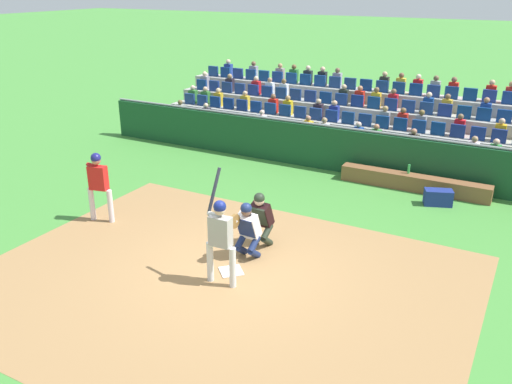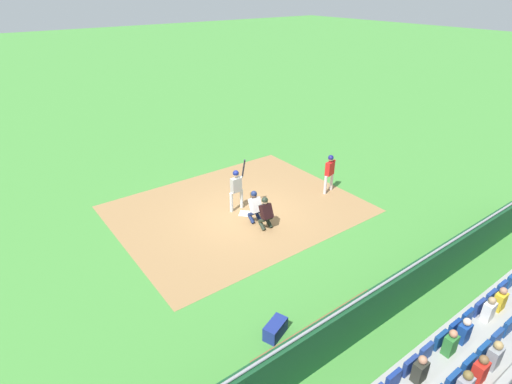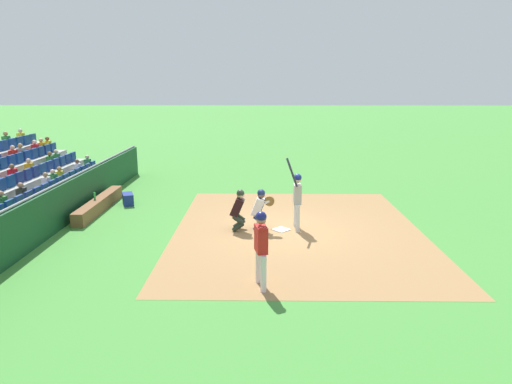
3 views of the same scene
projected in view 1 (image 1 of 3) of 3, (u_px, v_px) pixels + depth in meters
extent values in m
plane|color=#448B38|center=(231.00, 272.00, 10.85)|extent=(160.00, 160.00, 0.00)
cube|color=#9C7448|center=(218.00, 283.00, 10.44)|extent=(9.43, 7.47, 0.01)
cube|color=white|center=(231.00, 271.00, 10.84)|extent=(0.62, 0.62, 0.02)
cylinder|color=silver|center=(233.00, 268.00, 10.17)|extent=(0.13, 0.13, 0.83)
cylinder|color=silver|center=(210.00, 262.00, 10.38)|extent=(0.13, 0.13, 0.83)
cube|color=#A09D99|center=(220.00, 231.00, 10.02)|extent=(0.43, 0.23, 0.59)
sphere|color=tan|center=(220.00, 210.00, 9.85)|extent=(0.21, 0.21, 0.21)
sphere|color=navy|center=(220.00, 207.00, 9.83)|extent=(0.24, 0.24, 0.24)
cylinder|color=#A09D99|center=(218.00, 217.00, 9.96)|extent=(0.46, 0.13, 0.14)
cylinder|color=#A09D99|center=(210.00, 215.00, 10.03)|extent=(0.17, 0.14, 0.13)
cylinder|color=#1F212C|center=(214.00, 190.00, 10.01)|extent=(0.15, 0.37, 0.84)
sphere|color=black|center=(209.00, 213.00, 10.06)|extent=(0.06, 0.06, 0.06)
cylinder|color=navy|center=(254.00, 253.00, 11.26)|extent=(0.16, 0.39, 0.34)
cylinder|color=navy|center=(254.00, 244.00, 11.18)|extent=(0.16, 0.39, 0.33)
cylinder|color=navy|center=(241.00, 250.00, 11.41)|extent=(0.16, 0.39, 0.34)
cylinder|color=navy|center=(241.00, 240.00, 11.33)|extent=(0.16, 0.39, 0.33)
cube|color=silver|center=(249.00, 226.00, 11.16)|extent=(0.44, 0.44, 0.60)
cube|color=navy|center=(246.00, 228.00, 11.06)|extent=(0.39, 0.23, 0.45)
sphere|color=brown|center=(246.00, 211.00, 10.94)|extent=(0.22, 0.22, 0.22)
cube|color=black|center=(246.00, 211.00, 10.94)|extent=(0.20, 0.12, 0.20)
sphere|color=navy|center=(246.00, 208.00, 10.92)|extent=(0.24, 0.24, 0.24)
cylinder|color=brown|center=(235.00, 221.00, 10.86)|extent=(0.08, 0.30, 0.30)
cylinder|color=silver|center=(238.00, 221.00, 11.04)|extent=(0.14, 0.40, 0.22)
cylinder|color=#242D21|center=(267.00, 241.00, 11.79)|extent=(0.16, 0.39, 0.34)
cylinder|color=#242D21|center=(267.00, 232.00, 11.71)|extent=(0.16, 0.39, 0.33)
cylinder|color=#242D21|center=(255.00, 238.00, 11.95)|extent=(0.16, 0.39, 0.34)
cylinder|color=#242D21|center=(255.00, 229.00, 11.87)|extent=(0.16, 0.39, 0.33)
cube|color=black|center=(262.00, 215.00, 11.69)|extent=(0.44, 0.46, 0.60)
cube|color=#242D21|center=(259.00, 216.00, 11.59)|extent=(0.39, 0.24, 0.45)
sphere|color=tan|center=(259.00, 201.00, 11.47)|extent=(0.22, 0.22, 0.22)
cube|color=black|center=(259.00, 201.00, 11.47)|extent=(0.20, 0.12, 0.20)
sphere|color=#242D21|center=(259.00, 198.00, 11.45)|extent=(0.24, 0.24, 0.24)
cube|color=#154424|center=(348.00, 151.00, 16.22)|extent=(17.87, 0.24, 1.33)
cylinder|color=gray|center=(350.00, 129.00, 15.96)|extent=(17.87, 0.07, 0.07)
cube|color=brown|center=(413.00, 183.00, 14.99)|extent=(4.12, 0.40, 0.44)
cylinder|color=green|center=(409.00, 169.00, 15.00)|extent=(0.07, 0.07, 0.26)
cube|color=navy|center=(438.00, 197.00, 13.99)|extent=(0.79, 0.58, 0.42)
cylinder|color=silver|center=(111.00, 206.00, 12.93)|extent=(0.16, 0.16, 0.83)
cylinder|color=silver|center=(92.00, 204.00, 13.06)|extent=(0.16, 0.16, 0.83)
cube|color=red|center=(98.00, 178.00, 12.74)|extent=(0.47, 0.31, 0.59)
sphere|color=#AF745C|center=(96.00, 160.00, 12.57)|extent=(0.21, 0.21, 0.21)
sphere|color=navy|center=(96.00, 158.00, 12.55)|extent=(0.24, 0.24, 0.24)
cylinder|color=red|center=(95.00, 166.00, 12.67)|extent=(0.47, 0.14, 0.14)
cylinder|color=red|center=(89.00, 166.00, 12.71)|extent=(0.17, 0.12, 0.13)
cube|color=#9FA099|center=(365.00, 151.00, 17.80)|extent=(16.55, 0.89, 0.42)
cube|color=navy|center=(493.00, 157.00, 15.79)|extent=(0.44, 0.10, 0.42)
cube|color=#2B7736|center=(495.00, 153.00, 15.97)|extent=(0.32, 0.22, 0.52)
sphere|color=beige|center=(497.00, 142.00, 15.83)|extent=(0.19, 0.19, 0.19)
cube|color=navy|center=(472.00, 154.00, 16.06)|extent=(0.44, 0.10, 0.42)
cube|color=silver|center=(473.00, 151.00, 16.23)|extent=(0.32, 0.22, 0.52)
sphere|color=#A47F5B|center=(475.00, 139.00, 16.10)|extent=(0.19, 0.19, 0.19)
cube|color=navy|center=(451.00, 151.00, 16.33)|extent=(0.44, 0.10, 0.42)
cube|color=navy|center=(431.00, 148.00, 16.60)|extent=(0.44, 0.10, 0.42)
cube|color=navy|center=(411.00, 146.00, 16.87)|extent=(0.44, 0.10, 0.42)
cube|color=#2C2D25|center=(413.00, 142.00, 17.04)|extent=(0.32, 0.22, 0.52)
sphere|color=#AD7457|center=(414.00, 131.00, 16.91)|extent=(0.19, 0.19, 0.19)
cube|color=navy|center=(392.00, 143.00, 17.14)|extent=(0.44, 0.10, 0.42)
cube|color=navy|center=(373.00, 141.00, 17.41)|extent=(0.44, 0.10, 0.42)
cube|color=#2E7832|center=(376.00, 137.00, 17.58)|extent=(0.32, 0.22, 0.52)
sphere|color=#B17152|center=(377.00, 127.00, 17.44)|extent=(0.19, 0.19, 0.19)
cube|color=navy|center=(356.00, 138.00, 17.67)|extent=(0.44, 0.10, 0.42)
cube|color=navy|center=(358.00, 135.00, 17.85)|extent=(0.32, 0.22, 0.52)
sphere|color=beige|center=(359.00, 125.00, 17.71)|extent=(0.19, 0.19, 0.19)
cube|color=navy|center=(338.00, 136.00, 17.94)|extent=(0.44, 0.10, 0.42)
cube|color=navy|center=(321.00, 134.00, 18.21)|extent=(0.44, 0.10, 0.42)
cube|color=silver|center=(324.00, 131.00, 18.38)|extent=(0.32, 0.22, 0.52)
sphere|color=#A1835D|center=(325.00, 120.00, 18.25)|extent=(0.19, 0.19, 0.19)
cube|color=navy|center=(305.00, 131.00, 18.48)|extent=(0.44, 0.10, 0.42)
cube|color=gold|center=(308.00, 128.00, 18.65)|extent=(0.32, 0.22, 0.52)
sphere|color=#AB755B|center=(308.00, 118.00, 18.52)|extent=(0.19, 0.19, 0.19)
cube|color=navy|center=(289.00, 129.00, 18.75)|extent=(0.44, 0.10, 0.42)
cube|color=navy|center=(274.00, 127.00, 19.02)|extent=(0.44, 0.10, 0.42)
cube|color=navy|center=(259.00, 125.00, 19.29)|extent=(0.44, 0.10, 0.42)
cube|color=silver|center=(262.00, 122.00, 19.46)|extent=(0.32, 0.22, 0.52)
sphere|color=beige|center=(262.00, 112.00, 19.33)|extent=(0.19, 0.19, 0.19)
cube|color=navy|center=(244.00, 123.00, 19.55)|extent=(0.44, 0.10, 0.42)
cube|color=navy|center=(230.00, 121.00, 19.82)|extent=(0.44, 0.10, 0.42)
cube|color=navy|center=(216.00, 119.00, 20.09)|extent=(0.44, 0.10, 0.42)
cube|color=navy|center=(203.00, 117.00, 20.36)|extent=(0.44, 0.10, 0.42)
cube|color=#27262E|center=(206.00, 115.00, 20.53)|extent=(0.32, 0.22, 0.52)
sphere|color=beige|center=(206.00, 105.00, 20.40)|extent=(0.19, 0.19, 0.19)
cube|color=navy|center=(190.00, 115.00, 20.63)|extent=(0.44, 0.10, 0.42)
cube|color=navy|center=(177.00, 114.00, 20.90)|extent=(0.44, 0.10, 0.42)
cube|color=gray|center=(181.00, 111.00, 21.07)|extent=(0.32, 0.22, 0.52)
sphere|color=brown|center=(180.00, 102.00, 20.94)|extent=(0.19, 0.19, 0.19)
cube|color=#9FA099|center=(373.00, 138.00, 18.45)|extent=(16.55, 0.89, 0.85)
cube|color=navy|center=(499.00, 136.00, 16.36)|extent=(0.44, 0.10, 0.42)
cube|color=gold|center=(500.00, 133.00, 16.54)|extent=(0.32, 0.22, 0.52)
sphere|color=tan|center=(502.00, 121.00, 16.40)|extent=(0.19, 0.19, 0.19)
cube|color=navy|center=(478.00, 133.00, 16.63)|extent=(0.44, 0.10, 0.42)
cube|color=navy|center=(458.00, 131.00, 16.90)|extent=(0.44, 0.10, 0.42)
cube|color=red|center=(459.00, 128.00, 17.07)|extent=(0.32, 0.22, 0.52)
sphere|color=brown|center=(461.00, 117.00, 16.94)|extent=(0.19, 0.19, 0.19)
cube|color=navy|center=(438.00, 129.00, 17.17)|extent=(0.44, 0.10, 0.42)
cube|color=navy|center=(419.00, 126.00, 17.44)|extent=(0.44, 0.10, 0.42)
cube|color=gray|center=(421.00, 123.00, 17.61)|extent=(0.32, 0.22, 0.52)
sphere|color=brown|center=(422.00, 113.00, 17.48)|extent=(0.19, 0.19, 0.19)
cube|color=navy|center=(400.00, 124.00, 17.71)|extent=(0.44, 0.10, 0.42)
cube|color=red|center=(402.00, 121.00, 17.88)|extent=(0.32, 0.22, 0.52)
sphere|color=brown|center=(403.00, 111.00, 17.75)|extent=(0.19, 0.19, 0.19)
cube|color=navy|center=(382.00, 122.00, 17.98)|extent=(0.44, 0.10, 0.42)
cube|color=gray|center=(385.00, 119.00, 18.15)|extent=(0.32, 0.22, 0.52)
sphere|color=#A1844F|center=(385.00, 109.00, 18.01)|extent=(0.19, 0.19, 0.19)
cube|color=navy|center=(365.00, 120.00, 18.24)|extent=(0.44, 0.10, 0.42)
cube|color=navy|center=(348.00, 118.00, 18.51)|extent=(0.44, 0.10, 0.42)
cube|color=navy|center=(332.00, 116.00, 18.78)|extent=(0.44, 0.10, 0.42)
cube|color=navy|center=(334.00, 113.00, 18.95)|extent=(0.32, 0.22, 0.52)
sphere|color=tan|center=(335.00, 103.00, 18.82)|extent=(0.19, 0.19, 0.19)
cube|color=navy|center=(316.00, 114.00, 19.05)|extent=(0.44, 0.10, 0.42)
cube|color=#2E222D|center=(318.00, 111.00, 19.22)|extent=(0.32, 0.22, 0.52)
sphere|color=#D4B287|center=(319.00, 101.00, 19.09)|extent=(0.19, 0.19, 0.19)
cube|color=navy|center=(300.00, 112.00, 19.32)|extent=(0.44, 0.10, 0.42)
cube|color=navy|center=(285.00, 110.00, 19.59)|extent=(0.44, 0.10, 0.42)
cube|color=gold|center=(288.00, 108.00, 19.76)|extent=(0.32, 0.22, 0.52)
sphere|color=#A48052|center=(288.00, 98.00, 19.63)|extent=(0.19, 0.19, 0.19)
cube|color=navy|center=(270.00, 108.00, 19.86)|extent=(0.44, 0.10, 0.42)
cube|color=red|center=(273.00, 106.00, 20.03)|extent=(0.32, 0.22, 0.52)
sphere|color=brown|center=(273.00, 96.00, 19.90)|extent=(0.19, 0.19, 0.19)
cube|color=navy|center=(256.00, 107.00, 20.12)|extent=(0.44, 0.10, 0.42)
cube|color=navy|center=(242.00, 105.00, 20.39)|extent=(0.44, 0.10, 0.42)
cube|color=gold|center=(245.00, 103.00, 20.57)|extent=(0.32, 0.22, 0.52)
sphere|color=tan|center=(245.00, 93.00, 20.43)|extent=(0.19, 0.19, 0.19)
cube|color=navy|center=(229.00, 103.00, 20.66)|extent=(0.44, 0.10, 0.42)
cube|color=navy|center=(215.00, 102.00, 20.93)|extent=(0.44, 0.10, 0.42)
cube|color=gold|center=(218.00, 100.00, 21.10)|extent=(0.32, 0.22, 0.52)
sphere|color=#D7B07F|center=(218.00, 90.00, 20.97)|extent=(0.19, 0.19, 0.19)
cube|color=navy|center=(202.00, 100.00, 21.20)|extent=(0.44, 0.10, 0.42)
cube|color=#347630|center=(206.00, 98.00, 21.37)|extent=(0.32, 0.22, 0.52)
sphere|color=#D3AA88|center=(205.00, 89.00, 21.24)|extent=(0.19, 0.19, 0.19)
cube|color=navy|center=(190.00, 99.00, 21.47)|extent=(0.44, 0.10, 0.42)
cube|color=#347C34|center=(193.00, 97.00, 21.64)|extent=(0.32, 0.22, 0.52)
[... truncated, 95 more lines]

